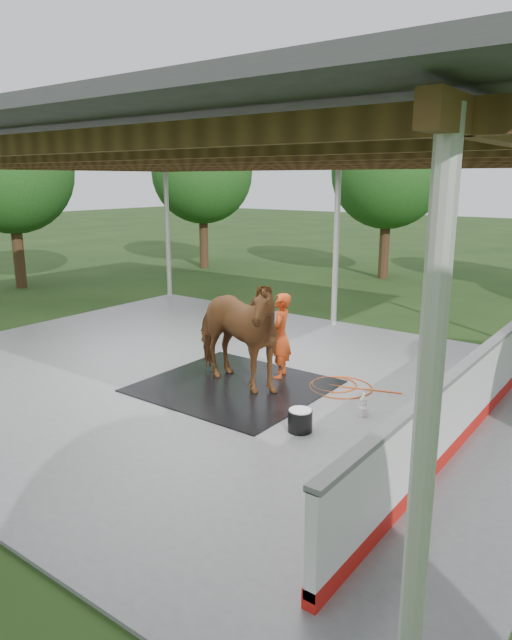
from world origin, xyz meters
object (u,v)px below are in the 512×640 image
Objects in this scene: horse at (233,331)px; wash_bucket at (300,420)px; handler at (280,336)px; dasher_board at (464,404)px.

horse is 6.53× the size of wash_bucket.
wash_bucket is (1.52, -1.73, -0.61)m from handler.
horse is at bearing -176.65° from dasher_board.
dasher_board is 2.25m from wash_bucket.
dasher_board is 3.86m from horse.
handler is at bearing -11.88° from horse.
handler is (0.36, 0.89, -0.22)m from horse.
handler reaches higher than wash_bucket.
horse is 1.48× the size of handler.
dasher_board is 5.15× the size of handler.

